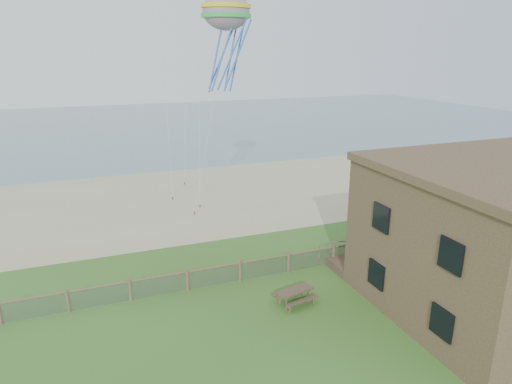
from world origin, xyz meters
TOP-DOWN VIEW (x-y plane):
  - ground at (0.00, 0.00)m, footprint 160.00×160.00m
  - sand_beach at (0.00, 22.00)m, footprint 72.00×20.00m
  - ocean at (0.00, 66.00)m, footprint 160.00×68.00m
  - chainlink_fence at (0.00, 6.00)m, footprint 36.20×0.20m
  - motel_deck at (13.00, 5.00)m, footprint 15.00×2.00m
  - picnic_table at (1.84, 2.74)m, footprint 2.20×1.84m
  - octopus_kite at (2.19, 14.67)m, footprint 3.79×3.02m

SIDE VIEW (x-z plane):
  - ground at x=0.00m, z-range 0.00..0.00m
  - ocean at x=0.00m, z-range -0.01..0.01m
  - sand_beach at x=0.00m, z-range -0.01..0.01m
  - motel_deck at x=13.00m, z-range 0.00..0.50m
  - picnic_table at x=1.84m, z-range 0.00..0.82m
  - chainlink_fence at x=0.00m, z-range -0.07..1.18m
  - octopus_kite at x=2.19m, z-range 9.67..16.61m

